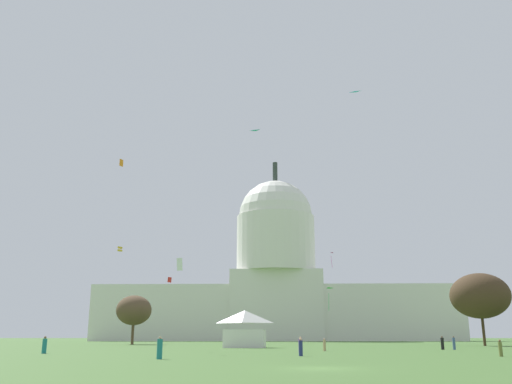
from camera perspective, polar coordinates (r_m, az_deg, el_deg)
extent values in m
plane|color=#42662D|center=(32.98, 6.83, -17.81)|extent=(800.00, 800.00, 0.00)
cube|color=silver|center=(198.18, -7.24, -12.45)|extent=(63.06, 19.20, 18.79)
cube|color=silver|center=(198.66, 11.49, -12.28)|extent=(63.06, 19.20, 18.79)
cube|color=silver|center=(196.01, 2.13, -11.80)|extent=(31.66, 21.12, 23.76)
cylinder|color=silver|center=(198.34, 2.07, -5.47)|extent=(28.20, 28.20, 20.04)
sphere|color=silver|center=(200.20, 2.05, -2.64)|extent=(26.87, 26.87, 26.87)
cylinder|color=#2D3833|center=(204.50, 2.00, 2.07)|extent=(1.80, 1.80, 7.50)
cube|color=white|center=(87.84, -1.19, -15.05)|extent=(6.58, 4.79, 2.73)
pyramid|color=white|center=(87.89, -1.18, -12.88)|extent=(6.91, 5.03, 1.95)
cylinder|color=brown|center=(122.78, -12.75, -14.04)|extent=(0.59, 0.59, 5.21)
ellipsoid|color=brown|center=(122.89, -12.63, -11.95)|extent=(10.55, 10.78, 6.28)
cylinder|color=#42301E|center=(110.91, 22.62, -12.93)|extent=(0.51, 0.51, 6.48)
ellipsoid|color=#42301E|center=(111.13, 22.33, -9.98)|extent=(13.63, 13.15, 8.31)
cylinder|color=olive|center=(55.34, 24.16, -14.75)|extent=(0.44, 0.44, 1.26)
sphere|color=brown|center=(55.33, 24.08, -13.99)|extent=(0.30, 0.30, 0.22)
cylinder|color=#3D5684|center=(79.85, 19.96, -14.66)|extent=(0.41, 0.41, 1.55)
sphere|color=brown|center=(79.85, 19.91, -14.03)|extent=(0.23, 0.23, 0.20)
cylinder|color=#1E757A|center=(63.26, -21.21, -14.76)|extent=(0.59, 0.59, 1.51)
sphere|color=brown|center=(63.25, -21.14, -13.97)|extent=(0.33, 0.33, 0.26)
cylinder|color=tan|center=(69.26, 7.16, -15.62)|extent=(0.43, 0.43, 1.28)
sphere|color=tan|center=(69.25, 7.14, -15.00)|extent=(0.26, 0.26, 0.21)
cylinder|color=#703D93|center=(62.31, 4.66, -15.71)|extent=(0.50, 0.50, 1.46)
sphere|color=tan|center=(62.30, 4.65, -14.92)|extent=(0.29, 0.29, 0.25)
cylinder|color=#1E757A|center=(45.83, -10.02, -15.84)|extent=(0.60, 0.60, 1.55)
sphere|color=tan|center=(45.82, -9.97, -14.74)|extent=(0.29, 0.29, 0.21)
cylinder|color=navy|center=(52.16, 4.69, -15.96)|extent=(0.50, 0.50, 1.36)
sphere|color=tan|center=(52.15, 4.67, -15.07)|extent=(0.36, 0.36, 0.26)
cylinder|color=black|center=(79.68, 18.88, -14.75)|extent=(0.49, 0.49, 1.53)
sphere|color=brown|center=(79.68, 18.82, -14.13)|extent=(0.26, 0.26, 0.22)
cylinder|color=gray|center=(91.91, -9.84, -15.29)|extent=(0.55, 0.55, 1.27)
sphere|color=tan|center=(91.90, -9.82, -14.82)|extent=(0.32, 0.32, 0.23)
cube|color=gold|center=(105.08, -14.02, -5.94)|extent=(0.77, 0.73, 0.42)
cube|color=gold|center=(105.15, -14.00, -5.66)|extent=(0.77, 0.73, 0.42)
pyramid|color=#D1339E|center=(145.61, 7.76, -6.38)|extent=(0.86, 1.29, 0.23)
cylinder|color=#D1339E|center=(145.40, 7.90, -7.25)|extent=(0.34, 0.26, 3.19)
cube|color=orange|center=(86.52, -13.87, 2.98)|extent=(0.46, 0.75, 1.19)
cube|color=white|center=(60.75, -7.98, -7.48)|extent=(0.76, 0.68, 1.38)
cube|color=red|center=(151.36, -9.01, -9.04)|extent=(1.17, 0.43, 1.49)
pyramid|color=teal|center=(106.11, -0.01, 6.22)|extent=(1.78, 1.10, 0.11)
pyramid|color=green|center=(91.25, 7.54, -10.03)|extent=(1.25, 1.15, 0.22)
cylinder|color=green|center=(91.39, 7.61, -11.30)|extent=(0.19, 0.36, 2.82)
pyramid|color=#33BCDB|center=(86.01, 10.37, 10.03)|extent=(1.51, 0.96, 0.16)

